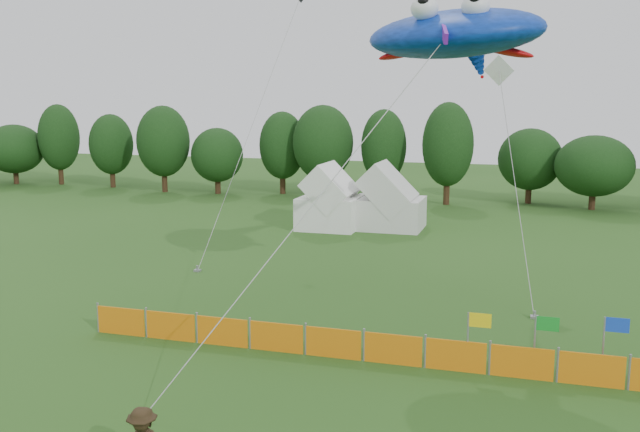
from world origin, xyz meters
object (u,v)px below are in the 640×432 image
(tent_right, at_px, (388,203))
(barrier_fence, at_px, (393,349))
(stingray_kite, at_px, (457,35))
(tent_left, at_px, (330,202))

(tent_right, bearing_deg, barrier_fence, -77.97)
(barrier_fence, relative_size, stingray_kite, 1.12)
(tent_left, distance_m, tent_right, 3.75)
(barrier_fence, bearing_deg, tent_right, 102.03)
(barrier_fence, bearing_deg, stingray_kite, 76.36)
(tent_left, bearing_deg, tent_right, 16.15)
(stingray_kite, bearing_deg, barrier_fence, -103.64)
(barrier_fence, distance_m, stingray_kite, 11.36)
(stingray_kite, bearing_deg, tent_right, 108.35)
(tent_left, xyz_separation_m, stingray_kite, (9.81, -17.68, 8.97))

